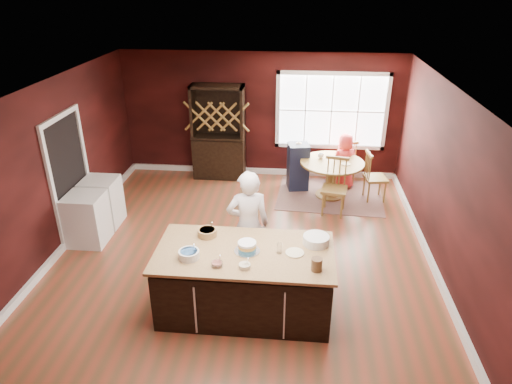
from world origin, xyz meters
TOP-DOWN VIEW (x-y plane):
  - room_shell at (0.00, 0.00)m, footprint 7.00×7.00m
  - window at (1.50, 3.47)m, footprint 2.36×0.10m
  - doorway at (-2.97, 0.60)m, footprint 0.08×1.26m
  - kitchen_island at (0.18, -1.18)m, footprint 2.30×1.20m
  - dining_table at (1.52, 2.45)m, footprint 1.27×1.27m
  - baker at (0.15, -0.40)m, footprint 0.70×0.54m
  - layer_cake at (0.22, -1.17)m, footprint 0.33×0.33m
  - bowl_blue at (-0.49, -1.39)m, footprint 0.26×0.26m
  - bowl_yellow at (-0.36, -0.84)m, footprint 0.26×0.26m
  - bowl_pink at (-0.11, -1.53)m, footprint 0.15×0.15m
  - bowl_olive at (0.23, -1.54)m, footprint 0.14×0.14m
  - drinking_glass at (0.63, -1.17)m, footprint 0.07×0.07m
  - dinner_plate at (0.83, -1.16)m, footprint 0.24×0.24m
  - white_tub at (1.10, -0.91)m, footprint 0.34×0.34m
  - stoneware_crock at (1.09, -1.50)m, footprint 0.13×0.13m
  - rug at (1.52, 2.45)m, footprint 2.21×1.76m
  - chair_east at (2.38, 2.38)m, footprint 0.47×0.49m
  - chair_south at (1.53, 1.70)m, footprint 0.53×0.51m
  - chair_north at (1.84, 3.17)m, footprint 0.52×0.51m
  - seated_woman at (1.80, 2.88)m, footprint 0.68×0.57m
  - high_chair at (0.84, 2.77)m, footprint 0.48×0.48m
  - toddler at (0.77, 2.80)m, footprint 0.18×0.14m
  - table_plate at (1.77, 2.35)m, footprint 0.18×0.18m
  - table_cup at (1.29, 2.65)m, footprint 0.12×0.12m
  - hutch at (-0.90, 3.22)m, footprint 1.12×0.47m
  - washer at (-2.64, 0.28)m, footprint 0.60×0.58m
  - dryer at (-2.64, 0.92)m, footprint 0.60×0.58m

SIDE VIEW (x-z plane):
  - rug at x=1.52m, z-range 0.00..0.01m
  - dryer at x=-2.64m, z-range 0.00..0.87m
  - washer at x=-2.64m, z-range 0.00..0.87m
  - kitchen_island at x=0.18m, z-range -0.02..0.90m
  - chair_north at x=1.84m, z-range 0.00..0.99m
  - chair_east at x=2.38m, z-range 0.00..1.02m
  - high_chair at x=0.84m, z-range 0.00..1.03m
  - dining_table at x=1.52m, z-range 0.16..0.91m
  - chair_south at x=1.53m, z-range 0.00..1.09m
  - seated_woman at x=1.80m, z-range 0.00..1.19m
  - table_plate at x=1.77m, z-range 0.75..0.76m
  - table_cup at x=1.29m, z-range 0.75..0.84m
  - toddler at x=0.77m, z-range 0.68..0.94m
  - baker at x=0.15m, z-range 0.00..1.70m
  - dinner_plate at x=0.83m, z-range 0.92..0.94m
  - bowl_olive at x=0.23m, z-range 0.92..0.97m
  - bowl_pink at x=-0.11m, z-range 0.92..0.98m
  - bowl_yellow at x=-0.36m, z-range 0.92..1.02m
  - bowl_blue at x=-0.49m, z-range 0.92..1.02m
  - white_tub at x=1.10m, z-range 0.92..1.04m
  - layer_cake at x=0.22m, z-range 0.92..1.05m
  - drinking_glass at x=0.63m, z-range 0.92..1.06m
  - stoneware_crock at x=1.09m, z-range 0.92..1.08m
  - doorway at x=-2.97m, z-range -0.04..2.09m
  - hutch at x=-0.90m, z-range 0.00..2.06m
  - room_shell at x=0.00m, z-range -2.15..4.85m
  - window at x=1.50m, z-range 0.67..2.33m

